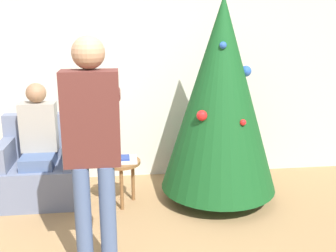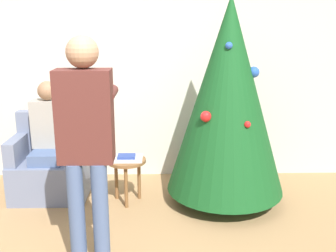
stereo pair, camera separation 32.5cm
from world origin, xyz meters
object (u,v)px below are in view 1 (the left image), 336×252
at_px(christmas_tree, 221,96).
at_px(armchair, 42,170).
at_px(person_standing, 92,137).
at_px(side_stool, 121,168).
at_px(person_seated, 38,139).

xyz_separation_m(christmas_tree, armchair, (-1.83, 0.20, -0.78)).
height_order(person_standing, side_stool, person_standing).
bearing_deg(side_stool, armchair, 165.52).
bearing_deg(christmas_tree, armchair, 173.77).
bearing_deg(person_standing, side_stool, 80.03).
bearing_deg(person_seated, side_stool, -13.17).
height_order(christmas_tree, armchair, christmas_tree).
bearing_deg(side_stool, person_standing, -99.97).
xyz_separation_m(christmas_tree, person_seated, (-1.83, 0.18, -0.44)).
height_order(christmas_tree, side_stool, christmas_tree).
bearing_deg(person_standing, christmas_tree, 42.13).
height_order(armchair, person_seated, person_seated).
relative_size(person_seated, person_standing, 0.71).
xyz_separation_m(armchair, person_standing, (0.64, -1.28, 0.71)).
bearing_deg(armchair, christmas_tree, -6.23).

